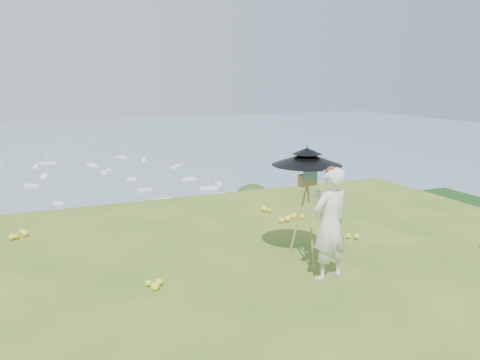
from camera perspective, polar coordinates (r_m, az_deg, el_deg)
name	(u,v)px	position (r m, az deg, el deg)	size (l,w,h in m)	color
ground	(289,329)	(6.14, 6.01, -17.60)	(14.00, 14.00, 0.00)	#38681D
shoreline_tier	(76,309)	(88.74, -19.38, -14.67)	(170.00, 28.00, 8.00)	#695E54
bay_water	(52,156)	(247.45, -21.98, 2.68)	(700.00, 700.00, 0.00)	slate
slope_trees	(91,292)	(43.64, -17.75, -12.86)	(110.00, 50.00, 6.00)	#244D17
harbor_town	(73,274)	(86.08, -19.69, -10.79)	(110.00, 22.00, 5.00)	silver
moored_boats	(17,194)	(169.95, -25.59, -1.51)	(140.00, 140.00, 0.70)	white
wildflowers	(280,315)	(6.31, 4.88, -16.11)	(10.00, 10.50, 0.12)	yellow
painter	(330,224)	(7.26, 10.91, -5.33)	(0.65, 0.42, 1.77)	silver
field_easel	(306,216)	(7.74, 8.10, -4.42)	(0.64, 0.64, 1.70)	olive
sun_umbrella	(307,165)	(7.56, 8.13, 1.88)	(1.13, 1.13, 0.62)	black
painter_cap	(332,170)	(7.06, 11.18, 1.16)	(0.21, 0.26, 0.10)	#E07B7D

